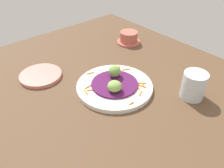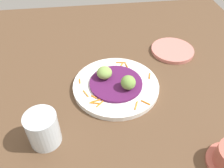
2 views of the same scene
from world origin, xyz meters
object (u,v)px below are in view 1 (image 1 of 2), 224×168
at_px(guac_scoop_center, 115,86).
at_px(side_plate_small, 41,76).
at_px(main_plate, 115,87).
at_px(water_glass, 194,85).
at_px(terracotta_bowl, 129,38).
at_px(guac_scoop_left, 115,71).

bearing_deg(guac_scoop_center, side_plate_small, -63.13).
xyz_separation_m(main_plate, water_glass, (-0.17, 0.21, 0.04)).
bearing_deg(terracotta_bowl, guac_scoop_left, 36.98).
bearing_deg(side_plate_small, main_plate, 124.84).
distance_m(guac_scoop_center, terracotta_bowl, 0.42).
relative_size(main_plate, water_glass, 2.89).
bearing_deg(side_plate_small, terracotta_bowl, 179.18).
height_order(guac_scoop_center, side_plate_small, guac_scoop_center).
xyz_separation_m(guac_scoop_center, water_glass, (-0.20, 0.17, 0.00)).
bearing_deg(side_plate_small, guac_scoop_left, 133.41).
bearing_deg(main_plate, guac_scoop_center, 48.72).
bearing_deg(guac_scoop_center, main_plate, -131.28).
xyz_separation_m(side_plate_small, terracotta_bowl, (-0.46, 0.01, 0.02)).
relative_size(guac_scoop_center, terracotta_bowl, 0.43).
height_order(side_plate_small, water_glass, water_glass).
bearing_deg(water_glass, main_plate, -50.54).
bearing_deg(guac_scoop_left, water_glass, 120.51).
bearing_deg(guac_scoop_left, guac_scoop_center, 48.72).
height_order(main_plate, water_glass, water_glass).
distance_m(guac_scoop_left, side_plate_small, 0.29).
relative_size(guac_scoop_left, terracotta_bowl, 0.40).
xyz_separation_m(side_plate_small, water_glass, (-0.33, 0.44, 0.04)).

